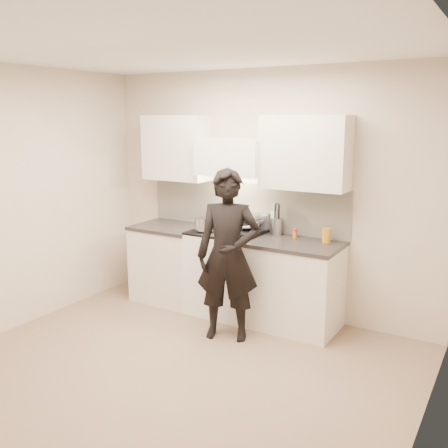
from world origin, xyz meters
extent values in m
plane|color=#7E6751|center=(0.00, 0.00, 0.00)|extent=(4.00, 4.00, 0.00)
cube|color=beige|center=(0.00, 1.75, 1.35)|extent=(4.00, 0.04, 2.70)
cube|color=beige|center=(-2.00, 0.00, 1.35)|extent=(0.04, 3.50, 2.70)
cube|color=beige|center=(2.00, 0.00, 1.35)|extent=(0.04, 3.50, 2.70)
cube|color=silver|center=(0.00, 0.00, 2.69)|extent=(4.00, 3.50, 0.02)
cube|color=beige|center=(-0.25, 1.74, 1.19)|extent=(2.50, 0.02, 0.53)
cube|color=#9C9BAC|center=(-0.30, 1.70, 1.03)|extent=(0.76, 0.08, 0.20)
cube|color=white|center=(-0.30, 1.55, 1.75)|extent=(0.76, 0.40, 0.40)
cylinder|color=#A3A6B7|center=(-0.30, 1.37, 1.57)|extent=(0.66, 0.02, 0.02)
cube|color=silver|center=(0.53, 1.58, 1.83)|extent=(0.90, 0.33, 0.75)
cube|color=silver|center=(-1.08, 1.58, 1.83)|extent=(0.80, 0.33, 0.75)
cube|color=beige|center=(0.13, 1.73, 1.10)|extent=(0.08, 0.01, 0.12)
cube|color=white|center=(-0.30, 1.43, 0.46)|extent=(0.76, 0.65, 0.92)
cube|color=black|center=(-0.30, 1.43, 0.93)|extent=(0.76, 0.65, 0.02)
cube|color=silver|center=(-0.14, 1.54, 0.95)|extent=(0.36, 0.34, 0.01)
cylinder|color=#A3A6B7|center=(-0.30, 1.13, 0.78)|extent=(0.62, 0.02, 0.02)
cylinder|color=black|center=(-0.48, 1.28, 0.95)|extent=(0.18, 0.18, 0.01)
cylinder|color=black|center=(-0.12, 1.28, 0.95)|extent=(0.18, 0.18, 0.01)
cylinder|color=black|center=(-0.48, 1.57, 0.95)|extent=(0.18, 0.18, 0.01)
cylinder|color=black|center=(-0.12, 1.57, 0.95)|extent=(0.18, 0.18, 0.01)
cube|color=silver|center=(0.53, 1.43, 0.44)|extent=(0.90, 0.65, 0.88)
cube|color=black|center=(0.53, 1.43, 0.90)|extent=(0.92, 0.67, 0.04)
cube|color=silver|center=(-1.08, 1.43, 0.44)|extent=(0.80, 0.65, 0.88)
cube|color=black|center=(-1.08, 1.43, 0.90)|extent=(0.82, 0.67, 0.04)
ellipsoid|color=#A3A6B7|center=(-0.11, 1.57, 1.06)|extent=(0.36, 0.36, 0.20)
torus|color=#A3A6B7|center=(-0.11, 1.57, 1.11)|extent=(0.38, 0.38, 0.02)
ellipsoid|color=beige|center=(-0.11, 1.57, 1.05)|extent=(0.21, 0.21, 0.09)
cylinder|color=silver|center=(-0.16, 1.42, 1.17)|extent=(0.08, 0.27, 0.20)
cylinder|color=#A3A6B7|center=(-0.50, 1.28, 1.03)|extent=(0.23, 0.23, 0.14)
cube|color=#A3A6B7|center=(-0.62, 1.26, 1.08)|extent=(0.05, 0.03, 0.01)
cube|color=#A3A6B7|center=(-0.38, 1.30, 1.08)|extent=(0.05, 0.03, 0.01)
cylinder|color=#9C9BAC|center=(0.20, 1.64, 1.01)|extent=(0.13, 0.13, 0.18)
cylinder|color=black|center=(0.23, 1.63, 1.10)|extent=(0.02, 0.02, 0.32)
cylinder|color=silver|center=(0.23, 1.66, 1.10)|extent=(0.02, 0.02, 0.32)
cylinder|color=#9C9BAC|center=(0.21, 1.67, 1.10)|extent=(0.02, 0.02, 0.32)
cylinder|color=black|center=(0.19, 1.67, 1.10)|extent=(0.02, 0.02, 0.32)
cylinder|color=#9C9BAC|center=(0.17, 1.65, 1.10)|extent=(0.02, 0.02, 0.32)
cylinder|color=silver|center=(0.18, 1.63, 1.10)|extent=(0.02, 0.02, 0.32)
cylinder|color=black|center=(0.19, 1.61, 1.10)|extent=(0.02, 0.02, 0.32)
cylinder|color=#9C9BAC|center=(0.22, 1.62, 1.10)|extent=(0.02, 0.02, 0.32)
cylinder|color=orange|center=(0.44, 1.60, 0.96)|extent=(0.04, 0.04, 0.07)
cylinder|color=red|center=(0.44, 1.60, 1.01)|extent=(0.04, 0.04, 0.03)
cylinder|color=#BA7518|center=(0.79, 1.58, 1.00)|extent=(0.09, 0.09, 0.15)
imported|color=black|center=(0.05, 0.85, 0.85)|extent=(0.72, 0.59, 1.70)
camera|label=1|loc=(2.43, -3.21, 2.17)|focal=40.00mm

